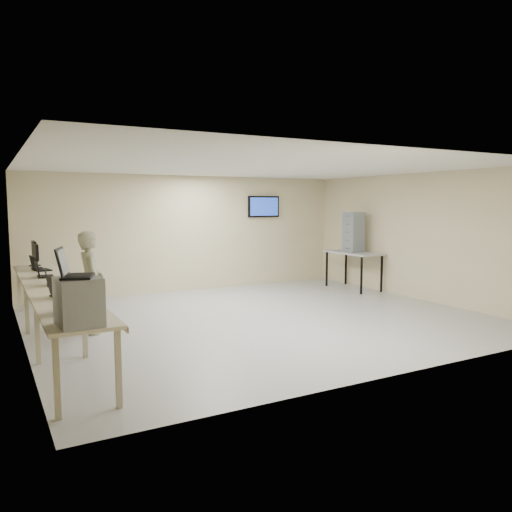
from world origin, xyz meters
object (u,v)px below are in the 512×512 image
soldier (91,283)px  side_table (354,255)px  equipment_box (79,302)px  workbench (53,291)px

soldier → side_table: 6.68m
soldier → side_table: soldier is taller
equipment_box → soldier: (0.69, 3.18, -0.30)m
soldier → equipment_box: bearing=168.3°
equipment_box → workbench: bearing=84.5°
workbench → side_table: size_ratio=3.87×
workbench → soldier: bearing=34.3°
side_table → workbench: bearing=-166.6°
workbench → equipment_box: equipment_box is taller
side_table → equipment_box: bearing=-148.4°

